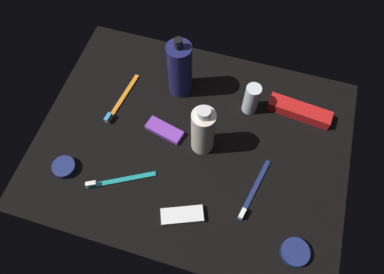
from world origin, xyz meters
TOP-DOWN VIEW (x-y plane):
  - ground_plane at (0.00, 0.00)cm, footprint 84.00×64.00cm
  - lotion_bottle at (8.25, -16.07)cm, footprint 6.79×6.79cm
  - bodywash_bottle at (-2.88, 0.07)cm, footprint 6.03×6.03cm
  - deodorant_stick at (-12.60, -14.92)cm, footprint 4.16×4.16cm
  - toothbrush_teal at (15.36, 16.36)cm, footprint 16.45×9.53cm
  - toothbrush_orange at (23.57, -6.71)cm, footprint 3.65×17.99cm
  - toothbrush_navy at (-18.87, 9.58)cm, footprint 5.10×17.83cm
  - toothpaste_box_red at (-26.38, -17.20)cm, footprint 17.97×6.28cm
  - snack_bar_purple at (8.23, -0.92)cm, footprint 11.05×6.35cm
  - snack_bar_white at (-3.51, 20.26)cm, footprint 11.14×7.61cm
  - cream_tin_left at (-31.32, 21.12)cm, footprint 6.66×6.66cm
  - cream_tin_right at (29.77, 16.98)cm, footprint 5.98×5.98cm

SIDE VIEW (x-z plane):
  - ground_plane at x=0.00cm, z-range -1.20..0.00cm
  - toothbrush_teal at x=15.36cm, z-range -0.44..1.66cm
  - toothbrush_orange at x=23.57cm, z-range -0.44..1.66cm
  - toothbrush_navy at x=-18.87cm, z-range -0.44..1.66cm
  - snack_bar_purple at x=8.23cm, z-range 0.00..1.50cm
  - snack_bar_white at x=-3.51cm, z-range 0.00..1.50cm
  - cream_tin_right at x=29.77cm, z-range 0.00..1.88cm
  - cream_tin_left at x=-31.32cm, z-range 0.00..1.96cm
  - toothpaste_box_red at x=-26.38cm, z-range 0.00..3.20cm
  - deodorant_stick at x=-12.60cm, z-range 0.00..10.05cm
  - bodywash_bottle at x=-2.88cm, z-range -0.76..17.02cm
  - lotion_bottle at x=8.25cm, z-range -1.23..19.38cm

